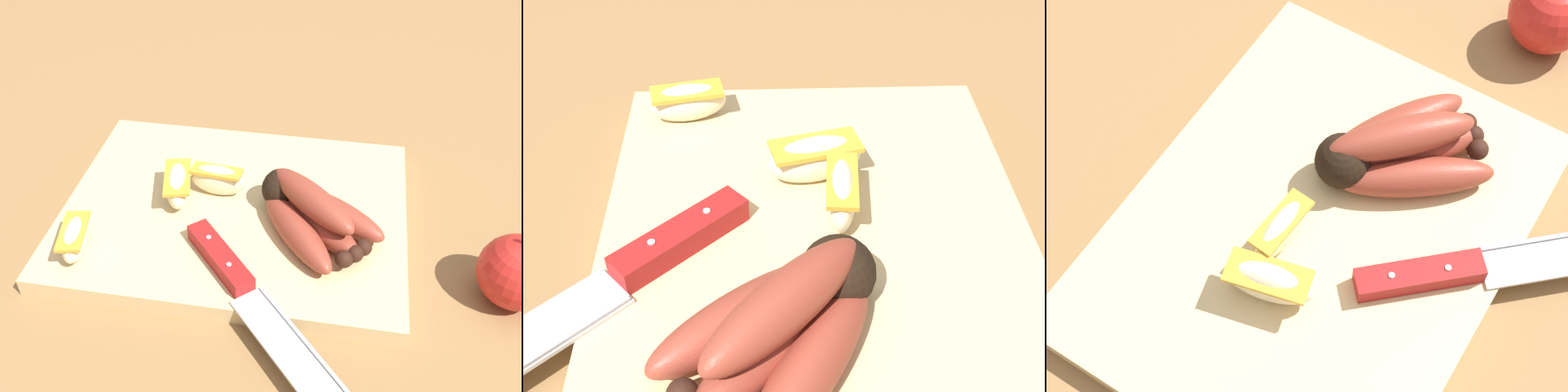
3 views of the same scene
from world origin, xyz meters
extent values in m
plane|color=olive|center=(0.00, 0.00, 0.00)|extent=(6.00, 6.00, 0.00)
cube|color=#DBBC84|center=(-0.02, -0.02, 0.01)|extent=(0.38, 0.29, 0.02)
sphere|color=black|center=(0.04, -0.01, 0.05)|extent=(0.05, 0.05, 0.05)
ellipsoid|color=brown|center=(0.06, -0.07, 0.04)|extent=(0.10, 0.12, 0.03)
sphere|color=black|center=(0.11, -0.10, 0.04)|extent=(0.02, 0.02, 0.02)
ellipsoid|color=brown|center=(0.08, -0.05, 0.04)|extent=(0.12, 0.11, 0.03)
sphere|color=black|center=(0.12, -0.09, 0.04)|extent=(0.02, 0.02, 0.02)
ellipsoid|color=brown|center=(0.09, -0.03, 0.04)|extent=(0.13, 0.09, 0.03)
sphere|color=black|center=(0.13, -0.08, 0.04)|extent=(0.02, 0.02, 0.02)
ellipsoid|color=brown|center=(0.07, -0.04, 0.06)|extent=(0.11, 0.11, 0.03)
cube|color=maroon|center=(-0.01, -0.11, 0.03)|extent=(0.08, 0.09, 0.02)
cylinder|color=#B2B2B7|center=(-0.03, -0.09, 0.04)|extent=(0.00, 0.01, 0.00)
cylinder|color=#B2B2B7|center=(0.00, -0.12, 0.04)|extent=(0.01, 0.00, 0.00)
ellipsoid|color=beige|center=(-0.08, -0.01, 0.04)|extent=(0.04, 0.07, 0.04)
cube|color=gold|center=(-0.08, -0.01, 0.05)|extent=(0.04, 0.07, 0.00)
ellipsoid|color=beige|center=(-0.04, 0.00, 0.04)|extent=(0.06, 0.03, 0.04)
cube|color=gold|center=(-0.04, 0.00, 0.05)|extent=(0.06, 0.03, 0.00)
sphere|color=red|center=(0.27, -0.09, 0.04)|extent=(0.07, 0.07, 0.07)
camera|label=1|loc=(0.10, -0.51, 0.46)|focal=40.97mm
camera|label=2|loc=(0.30, -0.05, 0.34)|focal=46.18mm
camera|label=3|loc=(-0.28, -0.17, 0.63)|focal=58.52mm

